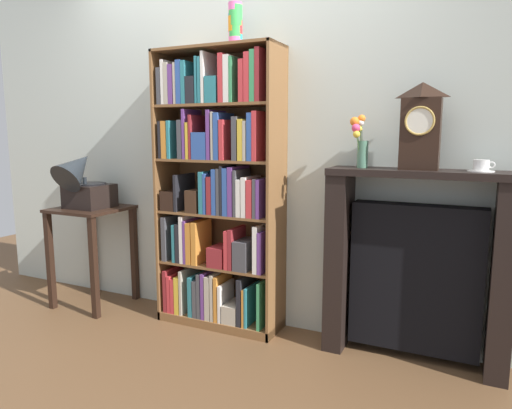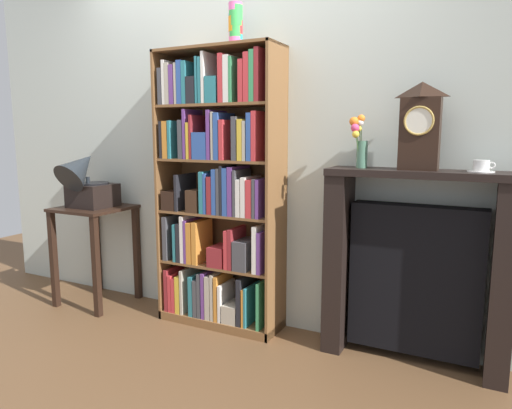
# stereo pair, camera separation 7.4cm
# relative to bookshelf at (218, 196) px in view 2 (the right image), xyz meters

# --- Properties ---
(ground_plane) EXTENTS (7.77, 6.40, 0.02)m
(ground_plane) POSITION_rel_bookshelf_xyz_m (0.01, -0.12, -0.91)
(ground_plane) COLOR brown
(wall_back) EXTENTS (4.77, 0.08, 2.67)m
(wall_back) POSITION_rel_bookshelf_xyz_m (0.11, 0.20, 0.43)
(wall_back) COLOR beige
(wall_back) RESTS_ON ground
(bookshelf) EXTENTS (0.86, 0.31, 1.87)m
(bookshelf) POSITION_rel_bookshelf_xyz_m (0.00, 0.00, 0.00)
(bookshelf) COLOR brown
(bookshelf) RESTS_ON ground
(cup_stack) EXTENTS (0.09, 0.09, 0.26)m
(cup_stack) POSITION_rel_bookshelf_xyz_m (0.14, 0.00, 1.09)
(cup_stack) COLOR pink
(cup_stack) RESTS_ON bookshelf
(side_table_left) EXTENTS (0.50, 0.50, 0.76)m
(side_table_left) POSITION_rel_bookshelf_xyz_m (-1.07, -0.09, -0.35)
(side_table_left) COLOR black
(side_table_left) RESTS_ON ground
(gramophone) EXTENTS (0.30, 0.44, 0.49)m
(gramophone) POSITION_rel_bookshelf_xyz_m (-1.07, -0.14, 0.06)
(gramophone) COLOR black
(gramophone) RESTS_ON side_table_left
(fireplace_mantel) EXTENTS (1.01, 0.27, 1.12)m
(fireplace_mantel) POSITION_rel_bookshelf_xyz_m (1.28, 0.05, -0.35)
(fireplace_mantel) COLOR black
(fireplace_mantel) RESTS_ON ground
(mantel_clock) EXTENTS (0.21, 0.12, 0.47)m
(mantel_clock) POSITION_rel_bookshelf_xyz_m (1.27, 0.02, 0.46)
(mantel_clock) COLOR black
(mantel_clock) RESTS_ON fireplace_mantel
(flower_vase) EXTENTS (0.11, 0.13, 0.31)m
(flower_vase) POSITION_rel_bookshelf_xyz_m (0.95, 0.02, 0.38)
(flower_vase) COLOR #4C7A60
(flower_vase) RESTS_ON fireplace_mantel
(teacup_with_saucer) EXTENTS (0.13, 0.13, 0.06)m
(teacup_with_saucer) POSITION_rel_bookshelf_xyz_m (1.59, 0.02, 0.25)
(teacup_with_saucer) COLOR white
(teacup_with_saucer) RESTS_ON fireplace_mantel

